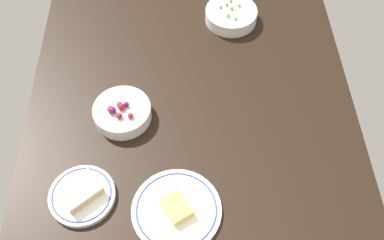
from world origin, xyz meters
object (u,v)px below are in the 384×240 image
bowl_berries (122,112)px  bowl_peas (231,15)px  plate_cheese (176,210)px  plate_sandwich (82,194)px

bowl_berries → bowl_peas: (-39.46, 34.46, -0.02)cm
plate_cheese → bowl_peas: bowl_peas is taller
bowl_berries → bowl_peas: bowl_berries is taller
bowl_peas → plate_sandwich: bowl_peas is taller
bowl_peas → plate_sandwich: (64.47, -43.49, -0.83)cm
bowl_peas → plate_cheese: bearing=-15.6°
plate_cheese → plate_sandwich: (-4.58, -24.21, 0.70)cm
bowl_berries → plate_sandwich: size_ratio=0.98×
bowl_berries → plate_cheese: size_ratio=0.73×
plate_cheese → bowl_peas: bearing=164.4°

